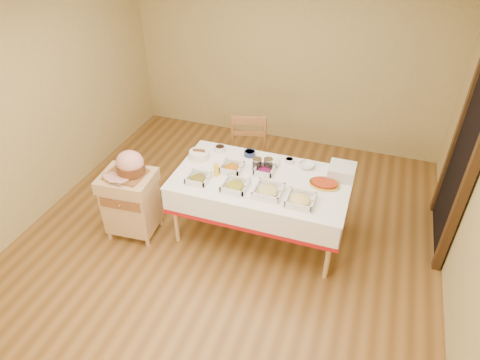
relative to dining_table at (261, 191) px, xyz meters
The scene contains 23 objects.
room_shell 0.82m from the dining_table, 135.00° to the right, with size 5.00×5.00×5.00m.
doorway 2.06m from the dining_table, 17.49° to the left, with size 0.09×1.10×2.20m.
dining_table is the anchor object (origin of this frame).
butcher_cart 1.42m from the dining_table, 161.79° to the right, with size 0.58×0.50×0.78m.
dining_chair 0.75m from the dining_table, 119.29° to the left, with size 0.55×0.53×1.02m.
ham_on_board 1.39m from the dining_table, 162.56° to the right, with size 0.42×0.40×0.27m.
serving_dish_a 0.68m from the dining_table, 156.69° to the right, with size 0.22×0.22×0.10m.
serving_dish_b 0.38m from the dining_table, 127.58° to the right, with size 0.25×0.25×0.10m.
serving_dish_c 0.34m from the dining_table, 59.17° to the right, with size 0.28×0.28×0.11m.
serving_dish_d 0.57m from the dining_table, 29.34° to the right, with size 0.27×0.27×0.10m.
serving_dish_e 0.40m from the dining_table, behind, with size 0.23×0.22×0.11m.
serving_dish_f 0.22m from the dining_table, 90.25° to the left, with size 0.21×0.20×0.10m.
small_bowl_left 0.73m from the dining_table, 148.97° to the left, with size 0.13×0.13×0.06m.
small_bowl_mid 0.49m from the dining_table, 123.62° to the left, with size 0.13×0.13×0.05m.
small_bowl_right 0.47m from the dining_table, 61.89° to the left, with size 0.10×0.10×0.05m.
bowl_white_imported 0.33m from the dining_table, 84.03° to the left, with size 0.17×0.17×0.04m, color silver.
bowl_small_imported 0.57m from the dining_table, 41.20° to the left, with size 0.17×0.17×0.05m, color silver.
preserve_jar_left 0.28m from the dining_table, 123.45° to the left, with size 0.10×0.10×0.13m.
preserve_jar_right 0.29m from the dining_table, 84.36° to the left, with size 0.10×0.10×0.13m.
mustard_bottle 0.53m from the dining_table, 167.24° to the right, with size 0.05×0.05×0.17m.
bread_basket 0.81m from the dining_table, 168.69° to the left, with size 0.22×0.22×0.10m.
plate_stack 0.87m from the dining_table, 21.19° to the left, with size 0.27×0.27×0.13m.
brass_platter 0.67m from the dining_table, ahead, with size 0.31×0.22×0.04m.
Camera 1 is at (1.27, -3.19, 3.34)m, focal length 32.00 mm.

